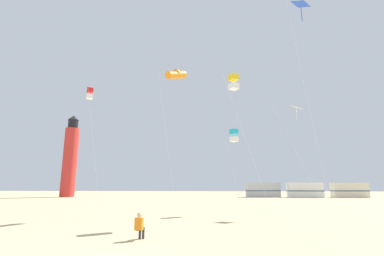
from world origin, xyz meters
name	(u,v)px	position (x,y,z in m)	size (l,w,h in m)	color
kite_flyer_standing	(140,225)	(-0.10, 4.93, 0.61)	(0.37, 0.53, 1.16)	orange
kite_box_gold	(234,82)	(4.82, 12.03, 9.86)	(3.28, 2.67, 10.46)	silver
kite_box_cyan	(234,136)	(5.13, 17.24, 6.73)	(1.56, 1.37, 7.31)	silver
kite_diamond_white	(296,111)	(10.49, 16.14, 8.64)	(3.29, 2.87, 9.22)	silver
kite_box_scarlet	(90,94)	(-9.56, 19.11, 11.71)	(2.07, 2.22, 12.31)	silver
kite_tube_orange	(176,74)	(-0.03, 15.86, 12.22)	(2.55, 2.82, 12.93)	silver
kite_diamond_blue	(301,14)	(8.77, 8.12, 12.73)	(1.61, 1.61, 13.65)	silver
lighthouse_distant	(70,158)	(-26.05, 47.25, 7.84)	(2.80, 2.80, 16.80)	red
rv_van_silver	(263,190)	(13.06, 49.18, 1.39)	(6.59, 2.80, 2.80)	#B7BABF
rv_van_white	(305,190)	(20.77, 47.93, 1.39)	(6.51, 2.53, 2.80)	white
rv_van_cream	(349,190)	(29.31, 48.56, 1.39)	(6.57, 2.74, 2.80)	beige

